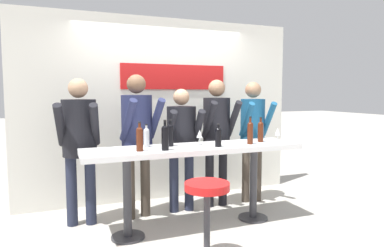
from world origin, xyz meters
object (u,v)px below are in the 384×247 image
wine_bottle_4 (165,136)px  wine_bottle_6 (218,136)px  wine_bottle_0 (261,131)px  person_center_left (182,137)px  bar_stool (207,209)px  wine_glass_1 (200,134)px  tasting_table (195,158)px  person_left (137,130)px  person_far_left (79,136)px  wine_bottle_5 (250,132)px  person_center_right (253,128)px  wine_bottle_1 (146,136)px  wine_bottle_3 (140,138)px  wine_glass_0 (278,132)px  person_center (217,128)px  wine_bottle_2 (170,134)px

wine_bottle_4 → wine_bottle_6: size_ratio=1.23×
wine_bottle_0 → wine_bottle_6: size_ratio=1.17×
wine_bottle_0 → wine_bottle_4: 1.29m
person_center_left → bar_stool: bearing=-96.8°
person_center_left → wine_glass_1: 0.55m
tasting_table → person_left: size_ratio=1.41×
bar_stool → person_far_left: person_far_left is taller
bar_stool → wine_bottle_0: 1.48m
wine_bottle_0 → wine_bottle_5: bearing=-153.1°
person_center_left → person_center_right: (1.08, 0.02, 0.08)m
bar_stool → person_far_left: 1.79m
tasting_table → person_center_left: bearing=85.2°
bar_stool → wine_bottle_6: wine_bottle_6 is taller
person_far_left → wine_bottle_1: size_ratio=6.72×
person_far_left → wine_bottle_6: (1.44, -0.71, 0.01)m
wine_bottle_3 → wine_glass_0: 1.71m
wine_bottle_3 → wine_glass_0: bearing=0.5°
person_center → wine_bottle_4: 1.22m
person_left → wine_bottle_0: bearing=-32.8°
tasting_table → wine_bottle_2: wine_bottle_2 is taller
person_center_left → wine_bottle_3: (-0.71, -0.69, 0.11)m
bar_stool → person_center_right: person_center_right is taller
tasting_table → wine_glass_0: (1.05, -0.09, 0.26)m
wine_bottle_6 → person_center_right: bearing=39.6°
person_far_left → wine_bottle_0: bearing=-5.8°
tasting_table → wine_bottle_2: size_ratio=8.17×
bar_stool → person_center_left: 1.49m
person_far_left → person_left: 0.68m
wine_bottle_2 → wine_bottle_5: wine_bottle_5 is taller
wine_bottle_2 → wine_bottle_5: size_ratio=0.94×
person_center_right → wine_glass_0: person_center_right is taller
wine_bottle_0 → wine_glass_0: 0.20m
wine_bottle_4 → wine_bottle_5: 1.06m
person_center_left → wine_bottle_6: bearing=-72.9°
wine_bottle_4 → wine_glass_0: (1.45, 0.06, -0.02)m
wine_bottle_1 → wine_glass_1: (0.60, -0.09, 0.01)m
wine_glass_0 → wine_bottle_5: bearing=-179.9°
bar_stool → wine_bottle_0: wine_bottle_0 is taller
bar_stool → wine_bottle_2: bearing=93.8°
person_center → wine_glass_1: 0.74m
wine_bottle_3 → person_center: bearing=30.2°
wine_bottle_6 → wine_bottle_1: bearing=159.8°
wine_bottle_2 → wine_bottle_4: bearing=-119.4°
person_far_left → wine_glass_1: (1.29, -0.52, 0.02)m
person_center_left → wine_bottle_0: 1.01m
person_center_left → wine_bottle_5: (0.61, -0.68, 0.11)m
person_left → person_center_left: size_ratio=1.11×
tasting_table → wine_bottle_4: 0.51m
tasting_table → person_center_right: size_ratio=1.46×
person_left → person_far_left: bearing=168.9°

